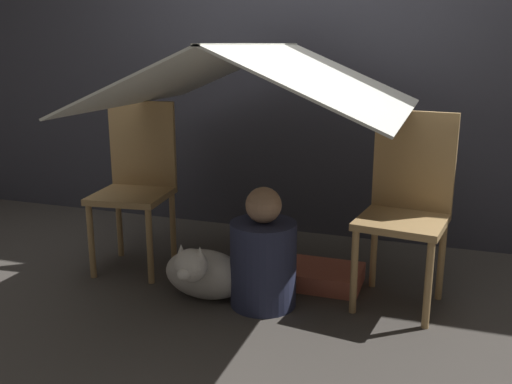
# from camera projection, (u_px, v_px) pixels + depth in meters

# --- Properties ---
(ground_plane) EXTENTS (8.80, 8.80, 0.00)m
(ground_plane) POSITION_uv_depth(u_px,v_px,m) (242.00, 303.00, 3.01)
(ground_plane) COLOR #47423D
(wall_back) EXTENTS (7.00, 0.05, 2.50)m
(wall_back) POSITION_uv_depth(u_px,v_px,m) (306.00, 55.00, 3.84)
(wall_back) COLOR #3D3D47
(wall_back) RESTS_ON ground_plane
(chair_left) EXTENTS (0.46, 0.46, 0.99)m
(chair_left) POSITION_uv_depth(u_px,v_px,m) (137.00, 179.00, 3.41)
(chair_left) COLOR tan
(chair_left) RESTS_ON ground_plane
(chair_right) EXTENTS (0.47, 0.47, 0.99)m
(chair_right) POSITION_uv_depth(u_px,v_px,m) (407.00, 202.00, 2.91)
(chair_right) COLOR tan
(chair_right) RESTS_ON ground_plane
(sheet_canopy) EXTENTS (1.56, 1.46, 0.34)m
(sheet_canopy) POSITION_uv_depth(u_px,v_px,m) (256.00, 77.00, 2.93)
(sheet_canopy) COLOR silver
(person_front) EXTENTS (0.34, 0.34, 0.63)m
(person_front) POSITION_uv_depth(u_px,v_px,m) (263.00, 258.00, 2.92)
(person_front) COLOR #2D3351
(person_front) RESTS_ON ground_plane
(dog) EXTENTS (0.46, 0.39, 0.36)m
(dog) POSITION_uv_depth(u_px,v_px,m) (203.00, 273.00, 2.99)
(dog) COLOR silver
(dog) RESTS_ON ground_plane
(floor_cushion) EXTENTS (0.41, 0.33, 0.10)m
(floor_cushion) POSITION_uv_depth(u_px,v_px,m) (324.00, 276.00, 3.22)
(floor_cushion) COLOR #CC664C
(floor_cushion) RESTS_ON ground_plane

